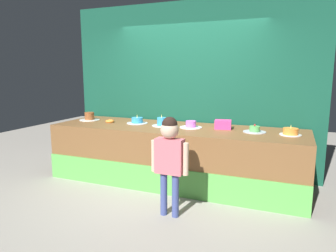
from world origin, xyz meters
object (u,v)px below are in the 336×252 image
Objects in this scene: donut at (110,121)px; cake_far_left at (89,117)px; pink_box at (223,124)px; child_figure at (170,153)px; cake_center_left at (162,123)px; cake_right at (255,130)px; cake_center_right at (191,125)px; cake_far_right at (290,132)px; cake_left at (137,121)px.

cake_far_left is (-0.47, 0.08, 0.03)m from donut.
cake_far_left is at bearing -178.47° from pink_box.
child_figure reaches higher than donut.
child_figure is at bearing -104.89° from pink_box.
cake_right is (1.41, 0.03, -0.02)m from cake_center_left.
cake_far_right reaches higher than cake_center_right.
cake_center_left reaches higher than cake_right.
cake_left is 1.14× the size of cake_center_left.
cake_far_right is (2.83, 0.02, 0.02)m from donut.
donut is at bearing -175.68° from pink_box.
cake_right reaches higher than cake_center_right.
cake_center_right is at bearing 178.91° from cake_far_right.
cake_center_left is at bearing 0.78° from donut.
child_figure is at bearing -137.89° from cake_far_right.
cake_far_left is 1.16× the size of cake_center_left.
pink_box is (0.34, 1.28, 0.16)m from child_figure.
cake_far_right is (0.94, -0.12, -0.02)m from pink_box.
child_figure reaches higher than cake_center_left.
cake_far_right is at bearing -1.09° from cake_center_right.
cake_left is (-1.41, -0.06, -0.02)m from pink_box.
pink_box is 0.95m from cake_center_left.
donut is at bearing -179.22° from cake_center_left.
child_figure reaches higher than cake_far_right.
cake_left reaches higher than pink_box.
pink_box is 1.89m from donut.
cake_right is at bearing 55.55° from child_figure.
cake_left is 1.08× the size of cake_right.
cake_right is (2.36, 0.04, 0.01)m from donut.
cake_far_right is at bearing -1.66° from cake_left.
donut is 0.43× the size of cake_left.
donut is 0.51× the size of cake_far_right.
pink_box is at bearing 4.32° from donut.
child_figure is 3.78× the size of cake_right.
cake_center_left reaches higher than cake_far_left.
pink_box is at bearing 1.53° from cake_far_left.
cake_right is (1.88, -0.04, -0.01)m from cake_left.
donut is at bearing -178.97° from cake_right.
cake_right is at bearing 1.03° from donut.
cake_left reaches higher than cake_far_right.
cake_far_left is 1.88m from cake_center_right.
cake_right is (0.47, -0.10, -0.03)m from pink_box.
pink_box is at bearing 172.48° from cake_far_right.
cake_left is (-1.07, 1.23, 0.13)m from child_figure.
cake_center_left reaches higher than cake_far_right.
cake_center_right is (0.47, 0.03, -0.01)m from cake_center_left.
cake_left is 0.48m from cake_center_left.
cake_far_left reaches higher than pink_box.
cake_center_left is 0.95× the size of cake_right.
pink_box is 0.80× the size of cake_center_left.
cake_center_left reaches higher than pink_box.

